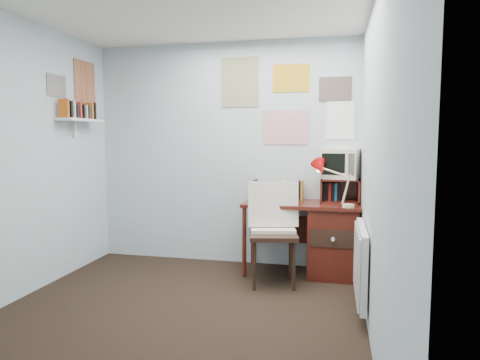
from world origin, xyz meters
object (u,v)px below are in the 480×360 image
(desk, at_px, (327,237))
(radiator, at_px, (361,263))
(desk_lamp, at_px, (349,186))
(tv_riser, at_px, (340,190))
(wall_shelf, at_px, (81,120))
(crt_tv, at_px, (341,162))
(desk_chair, at_px, (273,235))

(desk, distance_m, radiator, 0.97)
(desk_lamp, xyz_separation_m, tv_riser, (-0.08, 0.33, -0.08))
(wall_shelf, bearing_deg, desk_lamp, 3.31)
(crt_tv, xyz_separation_m, radiator, (0.16, -1.06, -0.76))
(crt_tv, height_order, wall_shelf, wall_shelf)
(tv_riser, height_order, radiator, tv_riser)
(desk_chair, height_order, radiator, desk_chair)
(desk, height_order, radiator, desk)
(desk_chair, distance_m, radiator, 0.96)
(desk_chair, height_order, tv_riser, tv_riser)
(desk_lamp, height_order, tv_riser, desk_lamp)
(radiator, distance_m, wall_shelf, 3.15)
(desk, xyz_separation_m, crt_tv, (0.13, 0.13, 0.78))
(desk_chair, bearing_deg, tv_riser, 28.22)
(desk_chair, xyz_separation_m, radiator, (0.80, -0.53, -0.07))
(desk_lamp, bearing_deg, desk, 131.11)
(desk_chair, height_order, wall_shelf, wall_shelf)
(desk_lamp, relative_size, tv_riser, 1.04)
(desk, relative_size, desk_chair, 1.23)
(desk, bearing_deg, crt_tv, 46.04)
(tv_riser, bearing_deg, desk_lamp, -76.31)
(crt_tv, bearing_deg, desk_chair, -127.18)
(tv_riser, xyz_separation_m, wall_shelf, (-2.69, -0.49, 0.74))
(desk_lamp, bearing_deg, desk_chair, -166.84)
(desk_chair, bearing_deg, crt_tv, 28.98)
(desk_chair, relative_size, tv_riser, 2.45)
(desk_lamp, bearing_deg, crt_tv, 100.76)
(desk_chair, relative_size, crt_tv, 2.71)
(desk_lamp, distance_m, crt_tv, 0.42)
(radiator, xyz_separation_m, wall_shelf, (-2.86, 0.55, 1.20))
(tv_riser, relative_size, radiator, 0.50)
(desk_chair, bearing_deg, wall_shelf, 168.61)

